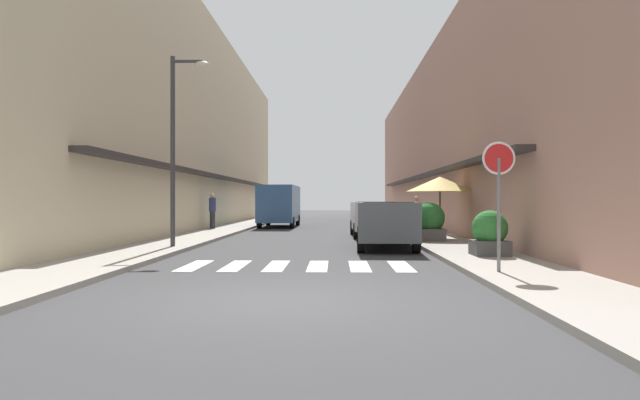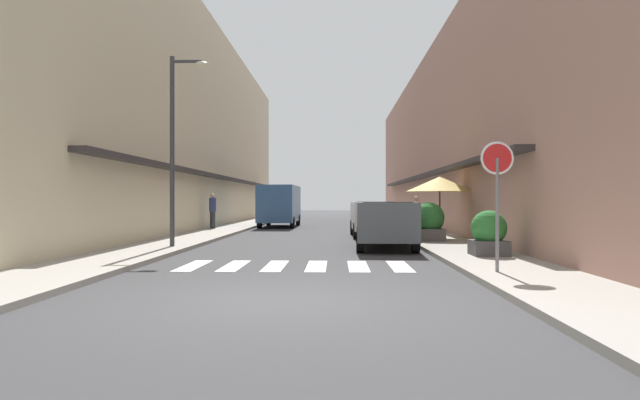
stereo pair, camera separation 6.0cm
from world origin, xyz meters
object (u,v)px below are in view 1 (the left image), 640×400
object	(u,v)px
parked_car_mid	(374,215)
cafe_umbrella	(440,184)
delivery_van	(279,202)
street_lamp	(179,131)
planter_midblock	(429,222)
parked_car_near	(386,219)
round_street_sign	(499,172)
pedestrian_walking_near	(416,213)
planter_corner	(490,234)
pedestrian_walking_far	(212,210)

from	to	relation	value
parked_car_mid	cafe_umbrella	xyz separation A→B (m)	(2.27, -2.55, 1.19)
delivery_van	street_lamp	xyz separation A→B (m)	(-1.58, -14.96, 2.22)
street_lamp	planter_midblock	xyz separation A→B (m)	(8.04, 2.59, -2.86)
parked_car_near	cafe_umbrella	xyz separation A→B (m)	(2.27, 3.10, 1.19)
cafe_umbrella	planter_midblock	world-z (taller)	cafe_umbrella
parked_car_near	cafe_umbrella	bearing A→B (deg)	53.76
round_street_sign	delivery_van	bearing A→B (deg)	107.10
delivery_van	pedestrian_walking_near	world-z (taller)	delivery_van
planter_midblock	pedestrian_walking_near	size ratio (longest dim) A/B	0.83
parked_car_near	round_street_sign	world-z (taller)	round_street_sign
cafe_umbrella	planter_corner	size ratio (longest dim) A/B	2.17
parked_car_mid	delivery_van	distance (m)	9.84
round_street_sign	pedestrian_walking_far	bearing A→B (deg)	119.51
cafe_umbrella	pedestrian_walking_near	size ratio (longest dim) A/B	1.55
cafe_umbrella	pedestrian_walking_near	distance (m)	4.57
planter_corner	planter_midblock	bearing A→B (deg)	97.34
parked_car_mid	round_street_sign	size ratio (longest dim) A/B	1.71
parked_car_near	planter_corner	xyz separation A→B (m)	(2.33, -3.30, -0.25)
cafe_umbrella	round_street_sign	bearing A→B (deg)	-93.91
delivery_van	round_street_sign	size ratio (longest dim) A/B	2.13
parked_car_mid	pedestrian_walking_far	bearing A→B (deg)	151.34
round_street_sign	pedestrian_walking_near	xyz separation A→B (m)	(0.43, 14.07, -1.11)
planter_corner	pedestrian_walking_near	bearing A→B (deg)	91.53
cafe_umbrella	planter_midblock	distance (m)	1.93
parked_car_mid	delivery_van	world-z (taller)	delivery_van
street_lamp	parked_car_near	bearing A→B (deg)	6.57
delivery_van	pedestrian_walking_near	bearing A→B (deg)	-44.53
pedestrian_walking_far	planter_midblock	bearing A→B (deg)	-149.89
cafe_umbrella	planter_corner	world-z (taller)	cafe_umbrella
cafe_umbrella	planter_corner	distance (m)	6.56
parked_car_mid	planter_corner	world-z (taller)	parked_car_mid
street_lamp	planter_midblock	size ratio (longest dim) A/B	4.36
cafe_umbrella	planter_midblock	bearing A→B (deg)	-115.85
parked_car_near	planter_midblock	distance (m)	2.50
delivery_van	planter_midblock	xyz separation A→B (m)	(6.45, -12.38, -0.64)
parked_car_near	pedestrian_walking_far	bearing A→B (deg)	127.95
parked_car_mid	pedestrian_walking_near	world-z (taller)	pedestrian_walking_near
delivery_van	round_street_sign	bearing A→B (deg)	-72.90
parked_car_near	pedestrian_walking_near	size ratio (longest dim) A/B	2.83
delivery_van	parked_car_near	bearing A→B (deg)	-71.40
delivery_van	pedestrian_walking_far	distance (m)	5.26
street_lamp	planter_midblock	world-z (taller)	street_lamp
pedestrian_walking_far	delivery_van	bearing A→B (deg)	-52.74
parked_car_mid	delivery_van	bearing A→B (deg)	119.17
parked_car_mid	street_lamp	bearing A→B (deg)	-134.94
cafe_umbrella	pedestrian_walking_far	xyz separation A→B (m)	(-9.95, 6.75, -1.07)
parked_car_mid	street_lamp	world-z (taller)	street_lamp
round_street_sign	pedestrian_walking_near	size ratio (longest dim) A/B	1.59
planter_midblock	pedestrian_walking_far	xyz separation A→B (m)	(-9.34, 7.99, 0.28)
street_lamp	pedestrian_walking_far	world-z (taller)	street_lamp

